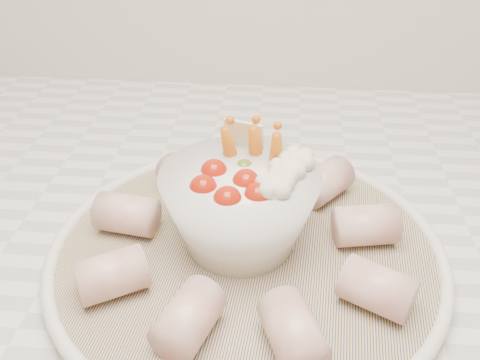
{
  "coord_description": "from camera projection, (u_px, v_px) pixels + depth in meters",
  "views": [
    {
      "loc": [
        0.09,
        0.97,
        1.26
      ],
      "look_at": [
        0.06,
        1.35,
        1.0
      ],
      "focal_mm": 40.0,
      "sensor_mm": 36.0,
      "label": 1
    }
  ],
  "objects": [
    {
      "name": "cured_meat_rolls",
      "position": [
        247.0,
        233.0,
        0.48
      ],
      "size": [
        0.29,
        0.29,
        0.04
      ],
      "color": "#BE5E57",
      "rests_on": "serving_platter"
    },
    {
      "name": "serving_platter",
      "position": [
        247.0,
        253.0,
        0.49
      ],
      "size": [
        0.39,
        0.39,
        0.02
      ],
      "color": "navy",
      "rests_on": "kitchen_counter"
    },
    {
      "name": "veggie_bowl",
      "position": [
        242.0,
        206.0,
        0.48
      ],
      "size": [
        0.14,
        0.14,
        0.11
      ],
      "color": "white",
      "rests_on": "serving_platter"
    }
  ]
}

